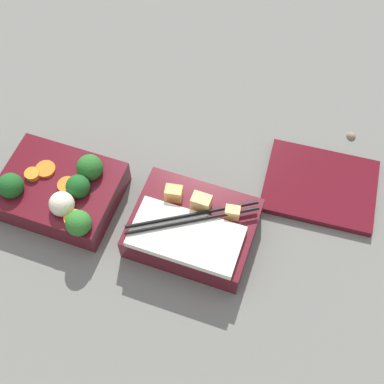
% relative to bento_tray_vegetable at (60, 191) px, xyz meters
% --- Properties ---
extents(ground_plane, '(3.00, 3.00, 0.00)m').
position_rel_bento_tray_vegetable_xyz_m(ground_plane, '(0.10, 0.00, -0.03)').
color(ground_plane, slate).
extents(bento_tray_vegetable, '(0.18, 0.15, 0.08)m').
position_rel_bento_tray_vegetable_xyz_m(bento_tray_vegetable, '(0.00, 0.00, 0.00)').
color(bento_tray_vegetable, '#510F19').
rests_on(bento_tray_vegetable, ground_plane).
extents(bento_tray_rice, '(0.18, 0.14, 0.07)m').
position_rel_bento_tray_vegetable_xyz_m(bento_tray_rice, '(0.22, 0.01, -0.00)').
color(bento_tray_rice, '#510F19').
rests_on(bento_tray_rice, ground_plane).
extents(bento_lid, '(0.19, 0.15, 0.01)m').
position_rel_bento_tray_vegetable_xyz_m(bento_lid, '(0.39, 0.16, -0.02)').
color(bento_lid, '#510F19').
rests_on(bento_lid, ground_plane).
extents(pebble_0, '(0.02, 0.02, 0.02)m').
position_rel_bento_tray_vegetable_xyz_m(pebble_0, '(0.42, 0.28, -0.03)').
color(pebble_0, '#7A6B5B').
rests_on(pebble_0, ground_plane).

